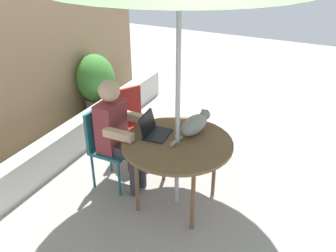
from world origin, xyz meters
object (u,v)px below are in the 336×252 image
(chair_occupied, at_px, (106,140))
(potted_plant_by_chair, at_px, (96,82))
(person_seated, at_px, (117,130))
(patio_table, at_px, (177,147))
(cat, at_px, (195,124))
(chair_empty, at_px, (130,120))
(laptop, at_px, (152,129))

(chair_occupied, height_order, potted_plant_by_chair, potted_plant_by_chair)
(person_seated, bearing_deg, patio_table, -90.00)
(person_seated, distance_m, potted_plant_by_chair, 1.88)
(cat, bearing_deg, chair_empty, 74.20)
(patio_table, height_order, potted_plant_by_chair, potted_plant_by_chair)
(laptop, height_order, potted_plant_by_chair, potted_plant_by_chair)
(patio_table, xyz_separation_m, potted_plant_by_chair, (1.37, 1.97, -0.15))
(patio_table, distance_m, chair_occupied, 0.86)
(chair_occupied, relative_size, chair_empty, 1.00)
(cat, bearing_deg, chair_occupied, 106.28)
(chair_empty, distance_m, person_seated, 0.59)
(chair_occupied, relative_size, person_seated, 0.73)
(chair_occupied, height_order, cat, cat)
(patio_table, height_order, chair_empty, chair_empty)
(person_seated, xyz_separation_m, cat, (0.27, -0.76, 0.12))
(chair_empty, relative_size, laptop, 2.79)
(person_seated, bearing_deg, chair_empty, 18.45)
(chair_occupied, distance_m, laptop, 0.62)
(chair_occupied, bearing_deg, potted_plant_by_chair, 39.17)
(patio_table, relative_size, chair_empty, 1.20)
(chair_occupied, distance_m, potted_plant_by_chair, 1.77)
(chair_occupied, distance_m, chair_empty, 0.54)
(laptop, bearing_deg, potted_plant_by_chair, 51.26)
(potted_plant_by_chair, bearing_deg, person_seated, -137.08)
(patio_table, relative_size, chair_occupied, 1.20)
(person_seated, bearing_deg, laptop, -86.29)
(chair_empty, bearing_deg, chair_occupied, -177.79)
(person_seated, height_order, potted_plant_by_chair, person_seated)
(patio_table, relative_size, person_seated, 0.87)
(patio_table, distance_m, potted_plant_by_chair, 2.40)
(cat, height_order, potted_plant_by_chair, potted_plant_by_chair)
(chair_occupied, xyz_separation_m, person_seated, (0.00, -0.16, 0.17))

